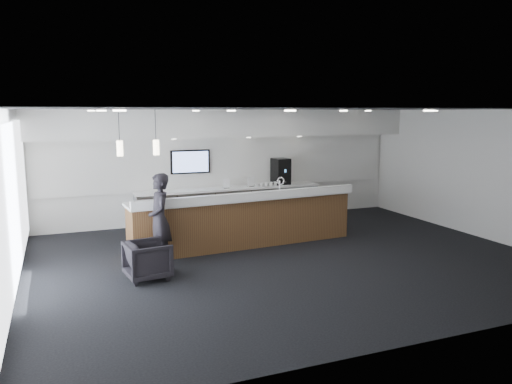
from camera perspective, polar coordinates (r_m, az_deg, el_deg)
name	(u,v)px	position (r m, az deg, el deg)	size (l,w,h in m)	color
ground	(288,259)	(10.22, 3.72, -7.63)	(10.00, 10.00, 0.00)	black
ceiling	(290,109)	(9.78, 3.90, 9.43)	(10.00, 8.00, 0.02)	black
back_wall	(225,166)	(13.58, -3.52, 3.04)	(10.00, 0.02, 3.00)	silver
left_wall	(9,203)	(8.97, -26.37, -1.13)	(0.02, 8.00, 3.00)	silver
right_wall	(481,174)	(12.86, 24.35, 1.88)	(0.02, 8.00, 3.00)	silver
soffit_bulkhead	(230,123)	(13.08, -2.94, 7.85)	(10.00, 0.90, 0.70)	silver
alcove_panel	(226,162)	(13.54, -3.48, 3.44)	(9.80, 0.06, 1.40)	silver
window_blinds_wall	(12,203)	(8.97, -26.12, -1.11)	(0.04, 7.36, 2.55)	silver
back_credenza	(230,205)	(13.39, -2.99, -1.47)	(5.06, 0.66, 0.95)	gray
wall_tv	(190,162)	(13.20, -7.52, 3.45)	(1.05, 0.08, 0.62)	black
pendant_left	(159,149)	(9.82, -11.01, 4.90)	(0.12, 0.12, 0.30)	#F7E6C0
pendant_right	(122,150)	(9.71, -15.08, 4.71)	(0.12, 0.12, 0.30)	#F7E6C0
ceiling_can_lights	(290,111)	(9.78, 3.90, 9.26)	(7.00, 5.00, 0.02)	white
service_counter	(244,220)	(11.06, -1.33, -3.24)	(5.18, 1.21, 1.49)	#4F2F1A
coffee_machine	(281,171)	(13.87, 2.84, 2.38)	(0.45, 0.56, 0.72)	black
info_sign_left	(227,184)	(13.15, -3.39, 0.96)	(0.18, 0.02, 0.24)	white
info_sign_right	(251,182)	(13.43, -0.60, 1.17)	(0.19, 0.02, 0.26)	white
armchair	(148,260)	(9.16, -12.27, -7.61)	(0.73, 0.75, 0.69)	black
lounge_guest	(160,220)	(9.80, -10.95, -3.11)	(0.65, 0.43, 1.79)	black
cup_0	(285,183)	(13.77, 3.30, 1.03)	(0.11, 0.11, 0.10)	white
cup_1	(280,183)	(13.72, 2.77, 1.00)	(0.11, 0.11, 0.10)	white
cup_2	(275,184)	(13.66, 2.23, 0.97)	(0.11, 0.11, 0.10)	white
cup_3	(271,184)	(13.60, 1.69, 0.94)	(0.11, 0.11, 0.10)	white
cup_4	(266,184)	(13.55, 1.15, 0.91)	(0.11, 0.11, 0.10)	white
cup_5	(261,184)	(13.49, 0.60, 0.88)	(0.11, 0.11, 0.10)	white
cup_6	(256,185)	(13.44, 0.05, 0.85)	(0.11, 0.11, 0.10)	white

